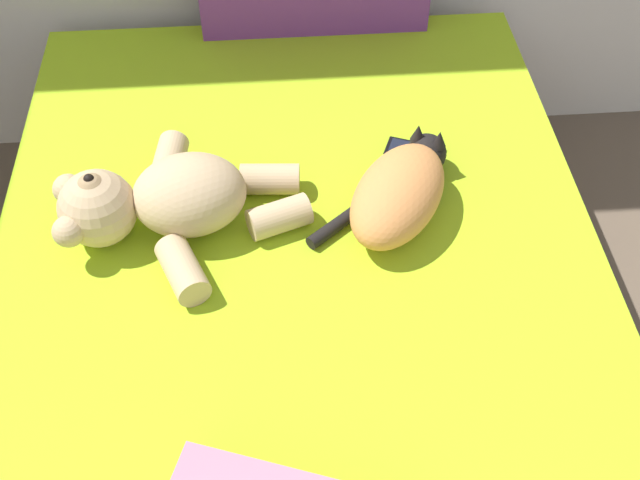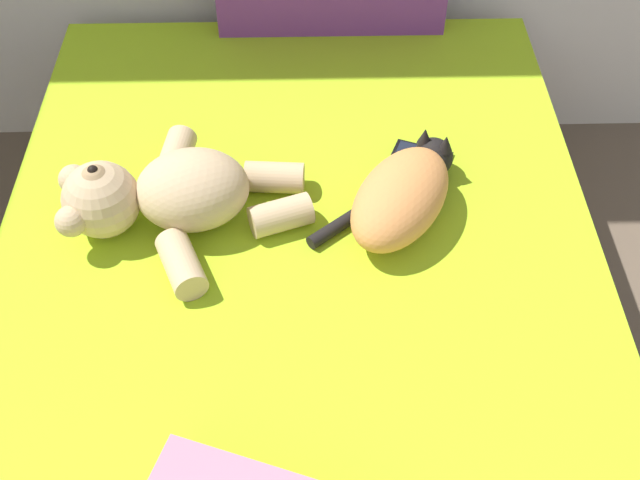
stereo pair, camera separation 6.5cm
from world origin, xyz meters
TOP-DOWN VIEW (x-y plane):
  - bed at (1.87, 3.16)m, footprint 1.46×1.94m
  - cat at (2.12, 3.26)m, footprint 0.39×0.41m
  - teddy_bear at (1.57, 3.26)m, footprint 0.59×0.52m
  - cell_phone at (2.19, 3.47)m, footprint 0.16×0.12m

SIDE VIEW (x-z plane):
  - bed at x=1.87m, z-range 0.00..0.51m
  - cell_phone at x=2.19m, z-range 0.51..0.52m
  - cat at x=2.12m, z-range 0.51..0.66m
  - teddy_bear at x=1.57m, z-range 0.50..0.69m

